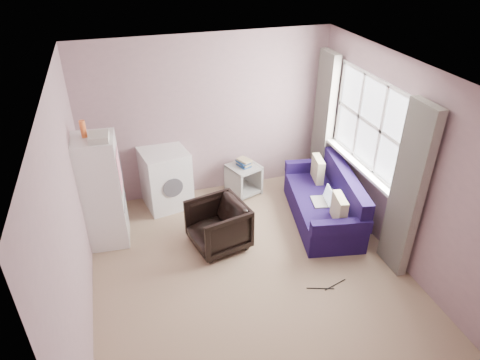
# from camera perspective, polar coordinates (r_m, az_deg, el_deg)

# --- Properties ---
(room) EXTENTS (3.84, 4.24, 2.54)m
(room) POSITION_cam_1_polar(r_m,az_deg,el_deg) (4.75, 1.72, -0.96)
(room) COLOR #987E64
(room) RESTS_ON ground
(armchair) EXTENTS (0.79, 0.82, 0.71)m
(armchair) POSITION_cam_1_polar(r_m,az_deg,el_deg) (5.70, -2.95, -5.82)
(armchair) COLOR black
(armchair) RESTS_ON ground
(fridge) EXTENTS (0.58, 0.57, 1.76)m
(fridge) POSITION_cam_1_polar(r_m,az_deg,el_deg) (5.83, -18.01, -1.45)
(fridge) COLOR silver
(fridge) RESTS_ON ground
(washing_machine) EXTENTS (0.76, 0.76, 0.92)m
(washing_machine) POSITION_cam_1_polar(r_m,az_deg,el_deg) (6.56, -9.89, 0.42)
(washing_machine) COLOR silver
(washing_machine) RESTS_ON ground
(side_table) EXTENTS (0.58, 0.58, 0.61)m
(side_table) POSITION_cam_1_polar(r_m,az_deg,el_deg) (6.83, 0.49, 0.38)
(side_table) COLOR gray
(side_table) RESTS_ON ground
(sofa) EXTENTS (1.10, 1.85, 0.78)m
(sofa) POSITION_cam_1_polar(r_m,az_deg,el_deg) (6.34, 11.42, -3.05)
(sofa) COLOR #1C0F47
(sofa) RESTS_ON ground
(window_dressing) EXTENTS (0.17, 2.62, 2.18)m
(window_dressing) POSITION_cam_1_polar(r_m,az_deg,el_deg) (6.07, 15.63, 3.77)
(window_dressing) COLOR white
(window_dressing) RESTS_ON ground
(floor_cables) EXTENTS (0.52, 0.12, 0.01)m
(floor_cables) POSITION_cam_1_polar(r_m,az_deg,el_deg) (5.42, 11.64, -13.74)
(floor_cables) COLOR black
(floor_cables) RESTS_ON ground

